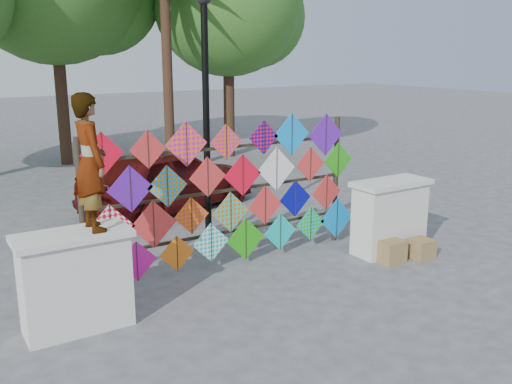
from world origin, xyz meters
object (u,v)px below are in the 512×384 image
(vendor_woman, at_px, (90,162))
(kite_rack, at_px, (233,193))
(sedan, at_px, (170,179))
(lamppost, at_px, (206,95))

(vendor_woman, bearing_deg, kite_rack, -71.96)
(sedan, bearing_deg, kite_rack, 156.61)
(kite_rack, relative_size, vendor_woman, 2.92)
(lamppost, bearing_deg, kite_rack, -98.84)
(vendor_woman, relative_size, lamppost, 0.38)
(vendor_woman, bearing_deg, sedan, -35.48)
(vendor_woman, height_order, sedan, vendor_woman)
(kite_rack, bearing_deg, sedan, 82.53)
(sedan, bearing_deg, lamppost, 157.35)
(sedan, distance_m, lamppost, 3.11)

